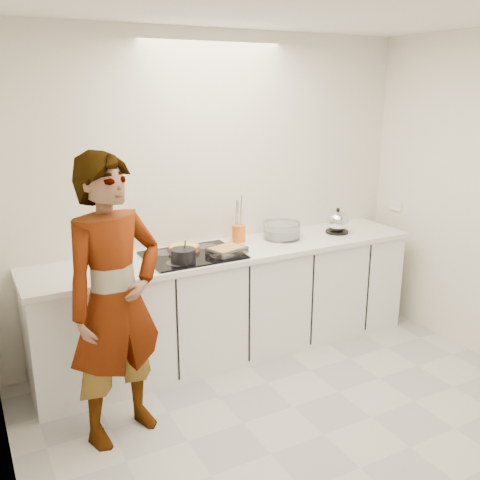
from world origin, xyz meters
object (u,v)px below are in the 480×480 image
mixing_bowl (282,231)px  kettle (337,222)px  hob (193,255)px  utensil_crock (239,233)px  baking_dish (227,250)px  cook (115,301)px  saucepan (183,256)px  tart_dish (184,248)px

mixing_bowl → kettle: size_ratio=1.56×
hob → utensil_crock: bearing=20.2°
baking_dish → cook: cook is taller
kettle → utensil_crock: bearing=169.1°
mixing_bowl → utensil_crock: mixing_bowl is taller
baking_dish → kettle: (1.16, 0.13, 0.05)m
cook → kettle: bearing=-3.0°
hob → saucepan: bearing=-133.2°
tart_dish → utensil_crock: size_ratio=2.11×
mixing_bowl → kettle: (0.53, -0.08, 0.03)m
saucepan → tart_dish: bearing=67.2°
hob → utensil_crock: (0.50, 0.18, 0.06)m
tart_dish → cook: 1.05m
baking_dish → kettle: size_ratio=1.28×
hob → saucepan: saucepan is taller
saucepan → utensil_crock: saucepan is taller
baking_dish → mixing_bowl: 0.66m
baking_dish → mixing_bowl: size_ratio=0.82×
hob → cook: bearing=-142.0°
tart_dish → utensil_crock: 0.53m
tart_dish → baking_dish: size_ratio=0.93×
saucepan → mixing_bowl: 1.03m
utensil_crock → cook: size_ratio=0.08×
tart_dish → kettle: 1.43m
utensil_crock → cook: (-1.27, -0.79, -0.07)m
saucepan → kettle: 1.54m
tart_dish → kettle: bearing=-4.7°
saucepan → kettle: bearing=5.8°
tart_dish → utensil_crock: utensil_crock is taller
hob → utensil_crock: size_ratio=5.11×
cook → mixing_bowl: bearing=4.2°
tart_dish → saucepan: 0.30m
cook → tart_dish: bearing=25.4°
tart_dish → saucepan: size_ratio=1.26×
hob → mixing_bowl: mixing_bowl is taller
tart_dish → utensil_crock: (0.52, 0.06, 0.03)m
mixing_bowl → cook: (-1.64, -0.69, -0.07)m
baking_dish → mixing_bowl: bearing=18.1°
saucepan → utensil_crock: (0.64, 0.33, 0.01)m
tart_dish → mixing_bowl: size_ratio=0.76×
saucepan → utensil_crock: 0.72m
tart_dish → kettle: (1.42, -0.12, 0.06)m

